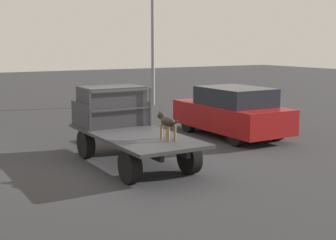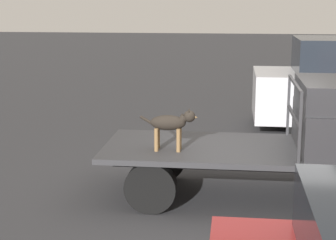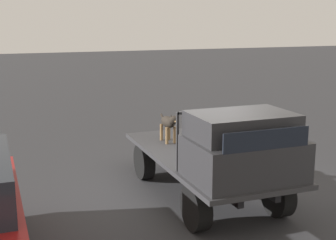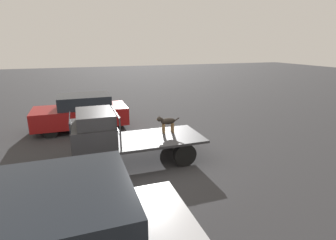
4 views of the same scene
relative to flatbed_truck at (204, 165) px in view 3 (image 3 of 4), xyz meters
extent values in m
plane|color=#2D2D30|center=(0.00, 0.00, -0.58)|extent=(80.00, 80.00, 0.00)
cylinder|color=black|center=(1.30, 0.75, -0.21)|extent=(0.73, 0.24, 0.73)
cylinder|color=black|center=(1.30, -0.75, -0.21)|extent=(0.73, 0.24, 0.73)
cylinder|color=black|center=(-1.30, 0.75, -0.21)|extent=(0.73, 0.24, 0.73)
cylinder|color=black|center=(-1.30, -0.75, -0.21)|extent=(0.73, 0.24, 0.73)
cube|color=black|center=(0.00, 0.32, 0.04)|extent=(3.85, 0.10, 0.18)
cube|color=black|center=(0.00, -0.32, 0.04)|extent=(3.85, 0.10, 0.18)
cube|color=#2D2D30|center=(0.00, 0.00, 0.17)|extent=(4.19, 1.82, 0.08)
cube|color=#28282B|center=(1.41, 0.00, 0.53)|extent=(1.26, 1.70, 0.64)
cube|color=#28282B|center=(1.32, 0.00, 1.05)|extent=(1.07, 1.57, 0.39)
cube|color=black|center=(2.03, 0.00, 0.99)|extent=(0.02, 1.40, 0.29)
cube|color=#2D2D30|center=(0.71, 0.83, 0.71)|extent=(0.04, 0.04, 0.99)
cube|color=#2D2D30|center=(0.71, -0.83, 0.71)|extent=(0.04, 0.04, 0.99)
cube|color=#2D2D30|center=(0.71, 0.00, 1.18)|extent=(0.04, 1.66, 0.04)
cube|color=#2D2D30|center=(0.71, 0.00, 0.71)|extent=(0.04, 1.66, 0.04)
cylinder|color=brown|center=(-0.94, -0.22, 0.38)|extent=(0.06, 0.06, 0.34)
cylinder|color=brown|center=(-0.94, -0.38, 0.38)|extent=(0.06, 0.06, 0.34)
cylinder|color=brown|center=(-1.27, -0.22, 0.38)|extent=(0.06, 0.06, 0.34)
cylinder|color=brown|center=(-1.27, -0.38, 0.38)|extent=(0.06, 0.06, 0.34)
ellipsoid|color=black|center=(-1.10, -0.30, 0.62)|extent=(0.52, 0.22, 0.22)
sphere|color=brown|center=(-0.96, -0.30, 0.59)|extent=(0.10, 0.10, 0.10)
cylinder|color=black|center=(-0.88, -0.30, 0.69)|extent=(0.16, 0.12, 0.15)
sphere|color=black|center=(-0.79, -0.30, 0.73)|extent=(0.17, 0.17, 0.17)
cone|color=brown|center=(-0.72, -0.30, 0.71)|extent=(0.09, 0.09, 0.09)
cone|color=black|center=(-0.80, -0.25, 0.80)|extent=(0.06, 0.08, 0.10)
cone|color=black|center=(-0.80, -0.35, 0.80)|extent=(0.06, 0.08, 0.10)
cylinder|color=black|center=(-1.41, -0.30, 0.65)|extent=(0.22, 0.04, 0.15)
cylinder|color=black|center=(0.44, -3.48, -0.28)|extent=(0.60, 0.20, 0.60)
camera|label=1|loc=(-9.96, 4.92, 2.35)|focal=50.00mm
camera|label=2|loc=(-0.17, -8.19, 2.40)|focal=60.00mm
camera|label=3|loc=(7.51, -3.59, 2.66)|focal=50.00mm
camera|label=4|loc=(1.74, 7.86, 3.16)|focal=28.00mm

